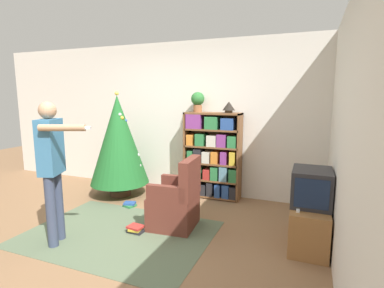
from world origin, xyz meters
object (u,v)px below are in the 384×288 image
(standing_person, at_px, (52,161))
(table_lamp, at_px, (229,106))
(potted_plant, at_px, (198,101))
(television, at_px, (312,187))
(bookshelf, at_px, (212,156))
(armchair, at_px, (176,203))
(christmas_tree, at_px, (119,140))

(standing_person, distance_m, table_lamp, 2.67)
(potted_plant, bearing_deg, television, -32.69)
(standing_person, relative_size, potted_plant, 4.95)
(standing_person, xyz_separation_m, table_lamp, (1.44, 2.17, 0.56))
(bookshelf, xyz_separation_m, armchair, (-0.08, -1.27, -0.39))
(bookshelf, relative_size, armchair, 1.55)
(armchair, bearing_deg, television, 89.91)
(potted_plant, bearing_deg, table_lamp, 0.00)
(potted_plant, height_order, table_lamp, potted_plant)
(potted_plant, bearing_deg, bookshelf, -1.67)
(bookshelf, relative_size, table_lamp, 7.11)
(armchair, relative_size, standing_person, 0.56)
(armchair, relative_size, potted_plant, 2.80)
(bookshelf, distance_m, potted_plant, 0.94)
(bookshelf, xyz_separation_m, television, (1.53, -1.14, -0.02))
(armchair, height_order, potted_plant, potted_plant)
(armchair, bearing_deg, potted_plant, -176.14)
(television, xyz_separation_m, armchair, (-1.60, -0.13, -0.36))
(bookshelf, bearing_deg, standing_person, -118.70)
(christmas_tree, xyz_separation_m, table_lamp, (1.76, 0.48, 0.57))
(bookshelf, bearing_deg, potted_plant, 178.33)
(television, distance_m, potted_plant, 2.32)
(television, height_order, armchair, armchair)
(table_lamp, bearing_deg, armchair, -104.65)
(armchair, xyz_separation_m, table_lamp, (0.33, 1.28, 1.20))
(television, bearing_deg, christmas_tree, 167.56)
(television, height_order, christmas_tree, christmas_tree)
(television, xyz_separation_m, christmas_tree, (-3.03, 0.67, 0.27))
(christmas_tree, distance_m, potted_plant, 1.48)
(christmas_tree, relative_size, standing_person, 1.08)
(television, height_order, potted_plant, potted_plant)
(armchair, distance_m, table_lamp, 1.79)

